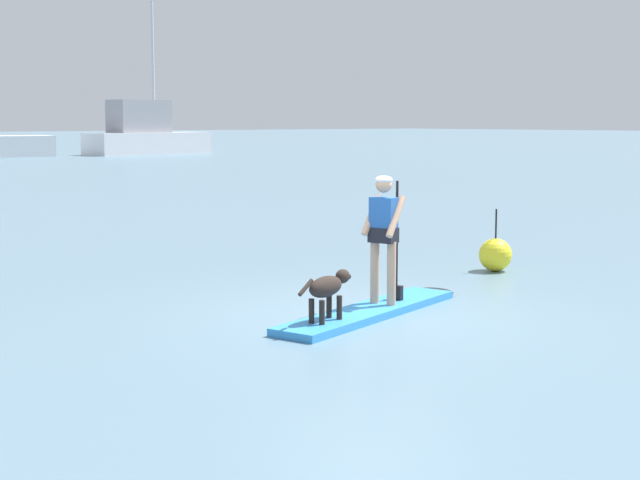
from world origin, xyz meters
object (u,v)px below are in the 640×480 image
at_px(paddleboard, 378,309).
at_px(dog, 328,288).
at_px(moored_boat_far_port, 146,134).
at_px(marker_buoy, 495,255).
at_px(person_paddler, 384,230).

bearing_deg(paddleboard, dog, -164.93).
xyz_separation_m(moored_boat_far_port, marker_buoy, (-23.26, -53.08, -1.23)).
height_order(paddleboard, dog, dog).
bearing_deg(marker_buoy, paddleboard, -161.96).
relative_size(paddleboard, moored_boat_far_port, 0.33).
bearing_deg(paddleboard, marker_buoy, 18.04).
relative_size(person_paddler, marker_buoy, 1.62).
bearing_deg(dog, paddleboard, 15.07).
relative_size(dog, moored_boat_far_port, 0.09).
bearing_deg(dog, marker_buoy, 17.38).
bearing_deg(moored_boat_far_port, person_paddler, -116.47).
height_order(paddleboard, person_paddler, person_paddler).
xyz_separation_m(dog, moored_boat_far_port, (28.31, 54.66, 1.01)).
height_order(person_paddler, moored_boat_far_port, moored_boat_far_port).
relative_size(paddleboard, marker_buoy, 3.58).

